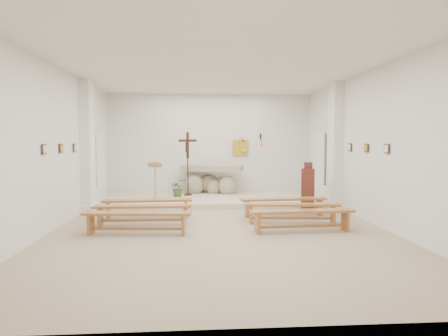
{
  "coord_description": "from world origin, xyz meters",
  "views": [
    {
      "loc": [
        -0.5,
        -8.85,
        1.87
      ],
      "look_at": [
        0.24,
        1.6,
        1.17
      ],
      "focal_mm": 32.0,
      "sensor_mm": 36.0,
      "label": 1
    }
  ],
  "objects": [
    {
      "name": "lectern",
      "position": [
        -1.71,
        3.11,
        0.71
      ],
      "size": [
        0.43,
        0.38,
        1.13
      ],
      "rotation": [
        0.0,
        0.0,
        -0.08
      ],
      "color": "tan",
      "rests_on": "sanctuary_platform"
    },
    {
      "name": "bench_right_front",
      "position": [
        1.68,
        0.91,
        0.34
      ],
      "size": [
        2.18,
        0.49,
        0.46
      ],
      "rotation": [
        0.0,
        0.0,
        0.07
      ],
      "color": "#98562C",
      "rests_on": "ground"
    },
    {
      "name": "station_frame_right_rear",
      "position": [
        3.47,
        1.2,
        1.72
      ],
      "size": [
        0.03,
        0.2,
        0.2
      ],
      "primitive_type": "cube",
      "color": "#3C281A",
      "rests_on": "wall_right"
    },
    {
      "name": "potted_plant",
      "position": [
        -1.06,
        3.61,
        0.42
      ],
      "size": [
        0.6,
        0.56,
        0.55
      ],
      "primitive_type": "imported",
      "rotation": [
        0.0,
        0.0,
        0.32
      ],
      "color": "#335722",
      "rests_on": "sanctuary_platform"
    },
    {
      "name": "bench_right_third",
      "position": [
        1.68,
        -0.84,
        0.34
      ],
      "size": [
        2.18,
        0.45,
        0.46
      ],
      "rotation": [
        0.0,
        0.0,
        0.05
      ],
      "color": "#98562C",
      "rests_on": "ground"
    },
    {
      "name": "sanctuary_lamp",
      "position": [
        1.75,
        4.71,
        1.81
      ],
      "size": [
        0.11,
        0.36,
        0.44
      ],
      "color": "black",
      "rests_on": "wall_back"
    },
    {
      "name": "station_frame_left_mid",
      "position": [
        -3.47,
        0.2,
        1.72
      ],
      "size": [
        0.03,
        0.2,
        0.2
      ],
      "primitive_type": "cube",
      "color": "#3C281A",
      "rests_on": "wall_left"
    },
    {
      "name": "radiator_right",
      "position": [
        3.43,
        2.7,
        0.27
      ],
      "size": [
        0.1,
        0.85,
        0.52
      ],
      "primitive_type": "cube",
      "color": "silver",
      "rests_on": "ground"
    },
    {
      "name": "donation_pedestal",
      "position": [
        2.57,
        1.84,
        0.57
      ],
      "size": [
        0.44,
        0.44,
        1.3
      ],
      "rotation": [
        0.0,
        0.0,
        -0.33
      ],
      "color": "#542018",
      "rests_on": "ground"
    },
    {
      "name": "ground",
      "position": [
        0.0,
        0.0,
        0.0
      ],
      "size": [
        7.0,
        10.0,
        0.0
      ],
      "primitive_type": "cube",
      "color": "tan",
      "rests_on": "ground"
    },
    {
      "name": "wall_right",
      "position": [
        3.49,
        0.0,
        1.75
      ],
      "size": [
        0.02,
        10.0,
        3.5
      ],
      "primitive_type": "cube",
      "color": "silver",
      "rests_on": "ground"
    },
    {
      "name": "bench_left_front",
      "position": [
        -1.68,
        0.91,
        0.34
      ],
      "size": [
        2.18,
        0.43,
        0.46
      ],
      "rotation": [
        0.0,
        0.0,
        0.04
      ],
      "color": "#98562C",
      "rests_on": "ground"
    },
    {
      "name": "station_frame_right_front",
      "position": [
        3.47,
        -0.8,
        1.72
      ],
      "size": [
        0.03,
        0.2,
        0.2
      ],
      "primitive_type": "cube",
      "color": "#3C281A",
      "rests_on": "wall_right"
    },
    {
      "name": "bench_left_second",
      "position": [
        -1.68,
        0.04,
        0.34
      ],
      "size": [
        2.17,
        0.37,
        0.46
      ],
      "rotation": [
        0.0,
        0.0,
        -0.01
      ],
      "color": "#98562C",
      "rests_on": "ground"
    },
    {
      "name": "bench_right_second",
      "position": [
        1.68,
        0.04,
        0.34
      ],
      "size": [
        2.19,
        0.55,
        0.46
      ],
      "rotation": [
        0.0,
        0.0,
        -0.1
      ],
      "color": "#98562C",
      "rests_on": "ground"
    },
    {
      "name": "ceiling",
      "position": [
        0.0,
        0.0,
        3.49
      ],
      "size": [
        7.0,
        10.0,
        0.02
      ],
      "primitive_type": "cube",
      "color": "silver",
      "rests_on": "wall_back"
    },
    {
      "name": "radiator_left",
      "position": [
        -3.43,
        2.7,
        0.27
      ],
      "size": [
        0.1,
        0.85,
        0.52
      ],
      "primitive_type": "cube",
      "color": "silver",
      "rests_on": "ground"
    },
    {
      "name": "station_frame_right_mid",
      "position": [
        3.47,
        0.2,
        1.72
      ],
      "size": [
        0.03,
        0.2,
        0.2
      ],
      "primitive_type": "cube",
      "color": "#3C281A",
      "rests_on": "wall_right"
    },
    {
      "name": "bench_left_third",
      "position": [
        -1.68,
        -0.84,
        0.34
      ],
      "size": [
        2.18,
        0.53,
        0.46
      ],
      "rotation": [
        0.0,
        0.0,
        -0.08
      ],
      "color": "#98562C",
      "rests_on": "ground"
    },
    {
      "name": "pilaster_left",
      "position": [
        -3.37,
        2.0,
        1.75
      ],
      "size": [
        0.26,
        0.55,
        3.5
      ],
      "primitive_type": "cube",
      "color": "white",
      "rests_on": "ground"
    },
    {
      "name": "wall_back",
      "position": [
        0.0,
        4.99,
        1.75
      ],
      "size": [
        7.0,
        0.02,
        3.5
      ],
      "primitive_type": "cube",
      "color": "silver",
      "rests_on": "ground"
    },
    {
      "name": "sanctuary_platform",
      "position": [
        0.0,
        3.5,
        0.07
      ],
      "size": [
        6.98,
        3.0,
        0.15
      ],
      "primitive_type": "cube",
      "color": "beige",
      "rests_on": "ground"
    },
    {
      "name": "crucifix_stand",
      "position": [
        -0.76,
        3.89,
        1.32
      ],
      "size": [
        0.59,
        0.27,
        2.02
      ],
      "rotation": [
        0.0,
        0.0,
        -0.37
      ],
      "color": "#381E11",
      "rests_on": "sanctuary_platform"
    },
    {
      "name": "station_frame_left_front",
      "position": [
        -3.47,
        -0.8,
        1.72
      ],
      "size": [
        0.03,
        0.2,
        0.2
      ],
      "primitive_type": "cube",
      "color": "#3C281A",
      "rests_on": "wall_left"
    },
    {
      "name": "wall_left",
      "position": [
        -3.49,
        0.0,
        1.75
      ],
      "size": [
        0.02,
        10.0,
        3.5
      ],
      "primitive_type": "cube",
      "color": "silver",
      "rests_on": "ground"
    },
    {
      "name": "altar",
      "position": [
        0.02,
        4.41,
        0.54
      ],
      "size": [
        2.1,
        1.18,
        1.02
      ],
      "rotation": [
        0.0,
        0.0,
        -0.22
      ],
      "color": "tan",
      "rests_on": "sanctuary_platform"
    },
    {
      "name": "gold_wall_relief",
      "position": [
        1.05,
        4.96,
        1.65
      ],
      "size": [
        0.55,
        0.04,
        0.55
      ],
      "primitive_type": "cube",
      "color": "gold",
      "rests_on": "wall_back"
    },
    {
      "name": "pilaster_right",
      "position": [
        3.37,
        2.0,
        1.75
      ],
      "size": [
        0.26,
        0.55,
        3.5
      ],
      "primitive_type": "cube",
      "color": "white",
      "rests_on": "ground"
    },
    {
      "name": "station_frame_left_rear",
      "position": [
        -3.47,
        1.2,
        1.72
      ],
      "size": [
        0.03,
        0.2,
        0.2
      ],
      "primitive_type": "cube",
      "color": "#3C281A",
      "rests_on": "wall_left"
    }
  ]
}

